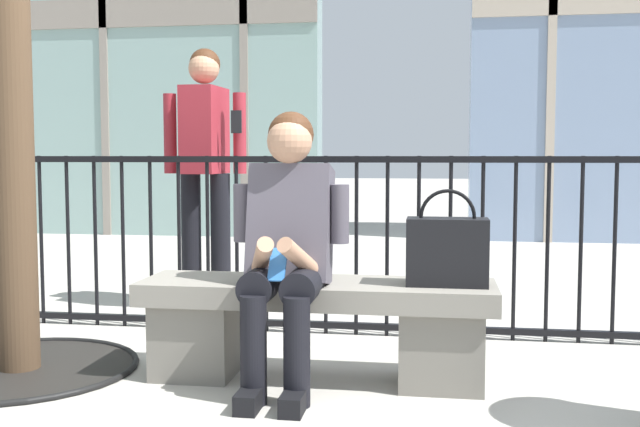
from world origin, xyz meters
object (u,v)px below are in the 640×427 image
Objects in this scene: seated_person_with_phone at (287,240)px; bystander_at_railing at (205,158)px; handbag_on_bench at (447,250)px; stone_bench at (317,320)px.

bystander_at_railing is (-0.86, 1.55, 0.35)m from seated_person_with_phone.
handbag_on_bench is 2.14m from bystander_at_railing.
seated_person_with_phone is at bearing -61.07° from bystander_at_railing.
stone_bench is 0.42m from seated_person_with_phone.
bystander_at_railing is at bearing 118.93° from seated_person_with_phone.
stone_bench is 3.79× the size of handbag_on_bench.
seated_person_with_phone is 1.80m from bystander_at_railing.
seated_person_with_phone is at bearing -130.59° from stone_bench.
bystander_at_railing reaches higher than stone_bench.
bystander_at_railing reaches higher than handbag_on_bench.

